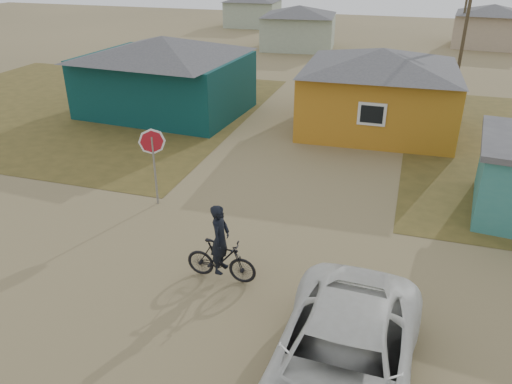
# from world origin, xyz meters

# --- Properties ---
(ground) EXTENTS (120.00, 120.00, 0.00)m
(ground) POSITION_xyz_m (0.00, 0.00, 0.00)
(ground) COLOR olive
(grass_nw) EXTENTS (20.00, 18.00, 0.00)m
(grass_nw) POSITION_xyz_m (-14.00, 13.00, 0.01)
(grass_nw) COLOR brown
(grass_nw) RESTS_ON ground
(house_teal) EXTENTS (8.93, 7.08, 4.00)m
(house_teal) POSITION_xyz_m (-8.50, 13.50, 2.05)
(house_teal) COLOR #083030
(house_teal) RESTS_ON ground
(house_yellow) EXTENTS (7.72, 6.76, 3.90)m
(house_yellow) POSITION_xyz_m (2.50, 14.00, 2.00)
(house_yellow) COLOR #B4741B
(house_yellow) RESTS_ON ground
(house_pale_west) EXTENTS (7.04, 6.15, 3.60)m
(house_pale_west) POSITION_xyz_m (-6.00, 34.00, 1.86)
(house_pale_west) COLOR #9FAC94
(house_pale_west) RESTS_ON ground
(house_beige_east) EXTENTS (6.95, 6.05, 3.60)m
(house_beige_east) POSITION_xyz_m (10.00, 40.00, 1.86)
(house_beige_east) COLOR tan
(house_beige_east) RESTS_ON ground
(house_pale_north) EXTENTS (6.28, 5.81, 3.40)m
(house_pale_north) POSITION_xyz_m (-14.00, 46.00, 1.75)
(house_pale_north) COLOR #9FAC94
(house_pale_north) RESTS_ON ground
(utility_pole_near) EXTENTS (1.40, 0.20, 8.00)m
(utility_pole_near) POSITION_xyz_m (6.50, 22.00, 4.14)
(utility_pole_near) COLOR #443A29
(utility_pole_near) RESTS_ON ground
(stop_sign) EXTENTS (0.89, 0.16, 2.74)m
(stop_sign) POSITION_xyz_m (-3.98, 3.64, 1.99)
(stop_sign) COLOR gray
(stop_sign) RESTS_ON ground
(cyclist) EXTENTS (1.96, 0.71, 2.21)m
(cyclist) POSITION_xyz_m (-0.29, 0.20, 0.81)
(cyclist) COLOR black
(cyclist) RESTS_ON ground
(vehicle) EXTENTS (2.97, 6.09, 1.67)m
(vehicle) POSITION_xyz_m (3.34, -2.79, 0.83)
(vehicle) COLOR silver
(vehicle) RESTS_ON ground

